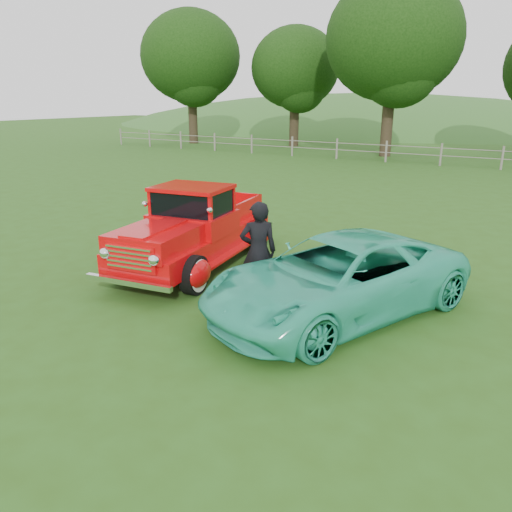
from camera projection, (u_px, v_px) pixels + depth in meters
The scene contains 9 objects.
ground at pixel (170, 302), 9.09m from camera, with size 140.00×140.00×0.00m, color #295015.
distant_hills at pixel (469, 166), 60.78m from camera, with size 116.00×60.00×18.00m.
fence_line at pixel (441, 155), 26.76m from camera, with size 48.00×0.12×1.20m.
tree_far_west at pixel (191, 57), 38.18m from camera, with size 7.60×7.60×9.93m.
tree_mid_west at pixel (295, 68), 36.10m from camera, with size 6.40×6.40×8.46m.
tree_near_west at pixel (394, 39), 29.30m from camera, with size 8.00×8.00×10.42m.
red_pickup at pixel (195, 230), 10.87m from camera, with size 2.76×5.18×1.78m.
teal_sedan at pixel (338, 278), 8.37m from camera, with size 2.23×4.83×1.34m, color #2DB691.
man at pixel (258, 252), 8.96m from camera, with size 0.67×0.44×1.84m, color black.
Camera 1 is at (5.72, -6.34, 3.57)m, focal length 35.00 mm.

